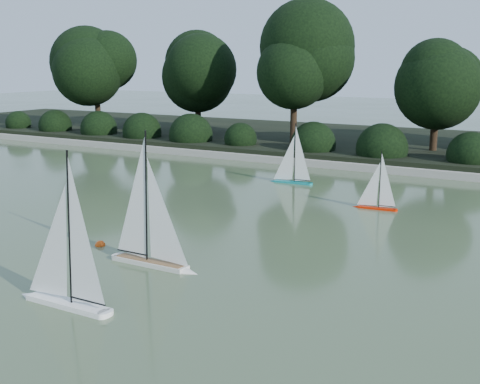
# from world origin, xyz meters

# --- Properties ---
(ground) EXTENTS (80.00, 80.00, 0.00)m
(ground) POSITION_xyz_m (0.00, 0.00, 0.00)
(ground) COLOR #3C5030
(ground) RESTS_ON ground
(pond_coping) EXTENTS (40.00, 0.35, 0.18)m
(pond_coping) POSITION_xyz_m (0.00, 9.00, 0.09)
(pond_coping) COLOR gray
(pond_coping) RESTS_ON ground
(far_bank) EXTENTS (40.00, 8.00, 0.30)m
(far_bank) POSITION_xyz_m (0.00, 13.00, 0.15)
(far_bank) COLOR black
(far_bank) RESTS_ON ground
(tree_line) EXTENTS (26.31, 3.93, 4.39)m
(tree_line) POSITION_xyz_m (1.23, 11.44, 2.64)
(tree_line) COLOR black
(tree_line) RESTS_ON ground
(shrub_hedge) EXTENTS (29.10, 1.10, 1.10)m
(shrub_hedge) POSITION_xyz_m (0.00, 9.90, 0.45)
(shrub_hedge) COLOR black
(shrub_hedge) RESTS_ON ground
(sailboat_white_a) EXTENTS (1.37, 0.22, 1.88)m
(sailboat_white_a) POSITION_xyz_m (-0.47, -1.00, 0.30)
(sailboat_white_a) COLOR white
(sailboat_white_a) RESTS_ON ground
(sailboat_white_b) EXTENTS (1.41, 0.24, 1.93)m
(sailboat_white_b) POSITION_xyz_m (-0.32, 0.58, 0.30)
(sailboat_white_b) COLOR silver
(sailboat_white_b) RESTS_ON ground
(sailboat_orange) EXTENTS (0.86, 0.20, 1.17)m
(sailboat_orange) POSITION_xyz_m (1.25, 5.18, 0.18)
(sailboat_orange) COLOR red
(sailboat_orange) RESTS_ON ground
(sailboat_teal) EXTENTS (1.06, 0.22, 1.44)m
(sailboat_teal) POSITION_xyz_m (-1.16, 6.64, 0.23)
(sailboat_teal) COLOR #108184
(sailboat_teal) RESTS_ON ground
(race_buoy) EXTENTS (0.16, 0.16, 0.16)m
(race_buoy) POSITION_xyz_m (-1.62, 0.91, 0.00)
(race_buoy) COLOR #ED4A0C
(race_buoy) RESTS_ON ground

